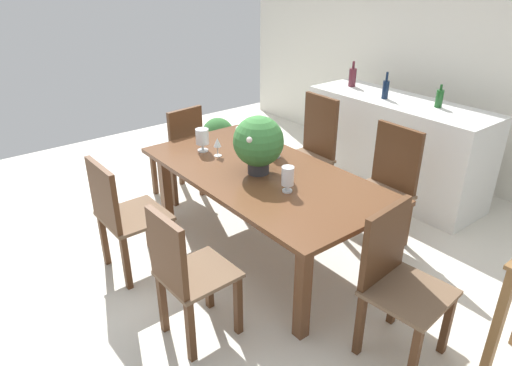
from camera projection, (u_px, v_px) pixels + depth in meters
name	position (u px, v px, depth m)	size (l,w,h in m)	color
ground_plane	(261.00, 253.00, 3.86)	(7.04, 7.04, 0.00)	silver
back_wall	(459.00, 58.00, 4.73)	(6.40, 0.10, 2.60)	silver
dining_table	(262.00, 182.00, 3.57)	(2.03, 1.03, 0.75)	brown
chair_foot_end	(396.00, 275.00, 2.72)	(0.48, 0.50, 0.95)	#4C2D19
chair_near_left	(121.00, 212.00, 3.41)	(0.48, 0.46, 0.94)	#4C2D19
chair_far_right	(387.00, 180.00, 3.83)	(0.48, 0.42, 1.01)	#4C2D19
chair_far_left	(311.00, 146.00, 4.48)	(0.46, 0.49, 1.06)	#4C2D19
chair_near_right	(185.00, 272.00, 2.77)	(0.42, 0.45, 0.93)	#4C2D19
chair_head_end	(181.00, 149.00, 4.54)	(0.47, 0.45, 0.96)	#4C2D19
flower_centerpiece	(258.00, 142.00, 3.41)	(0.38, 0.38, 0.44)	#333338
crystal_vase_left	(275.00, 146.00, 3.75)	(0.11, 0.11, 0.16)	silver
crystal_vase_center_near	(202.00, 137.00, 3.86)	(0.11, 0.11, 0.19)	silver
crystal_vase_right	(288.00, 177.00, 3.18)	(0.09, 0.09, 0.19)	silver
wine_glass	(217.00, 143.00, 3.77)	(0.06, 0.06, 0.16)	silver
kitchen_counter	(394.00, 146.00, 4.73)	(1.88, 0.64, 0.97)	silver
wine_bottle_clear	(386.00, 89.00, 4.52)	(0.06, 0.06, 0.26)	#0F1E38
wine_bottle_tall	(352.00, 77.00, 4.96)	(0.08, 0.08, 0.27)	#511E28
wine_bottle_green	(439.00, 98.00, 4.26)	(0.07, 0.07, 0.21)	#194C1E
potted_plant_floor	(218.00, 138.00, 5.51)	(0.39, 0.39, 0.53)	#423D38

